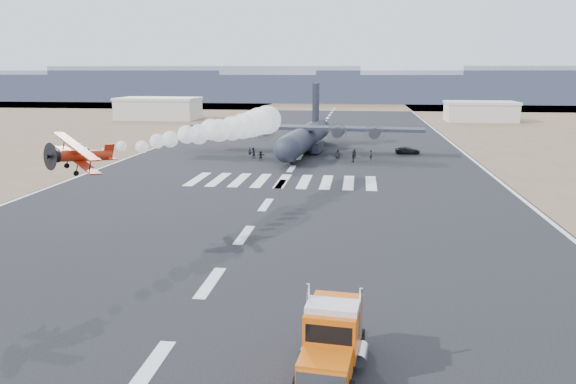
% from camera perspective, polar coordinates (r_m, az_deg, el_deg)
% --- Properties ---
extents(ground, '(500.00, 500.00, 0.00)m').
position_cam_1_polar(ground, '(30.56, -13.99, -17.10)').
color(ground, black).
rests_on(ground, ground).
extents(scrub_far, '(500.00, 80.00, 0.00)m').
position_cam_1_polar(scrub_far, '(255.33, 5.01, 8.84)').
color(scrub_far, brown).
rests_on(scrub_far, ground).
extents(runway_markings, '(60.00, 260.00, 0.01)m').
position_cam_1_polar(runway_markings, '(86.59, 0.35, 2.38)').
color(runway_markings, silver).
rests_on(runway_markings, ground).
extents(ridge_seg_b, '(150.00, 50.00, 15.00)m').
position_cam_1_polar(ridge_seg_b, '(317.46, -19.28, 10.22)').
color(ridge_seg_b, gray).
rests_on(ridge_seg_b, ground).
extents(ridge_seg_c, '(150.00, 50.00, 17.00)m').
position_cam_1_polar(ridge_seg_c, '(294.55, -7.68, 10.88)').
color(ridge_seg_c, gray).
rests_on(ridge_seg_c, ground).
extents(ridge_seg_d, '(150.00, 50.00, 13.00)m').
position_cam_1_polar(ridge_seg_d, '(285.01, 5.29, 10.49)').
color(ridge_seg_d, gray).
rests_on(ridge_seg_d, ground).
extents(ridge_seg_e, '(150.00, 50.00, 15.00)m').
position_cam_1_polar(ridge_seg_e, '(290.01, 18.44, 10.15)').
color(ridge_seg_e, gray).
rests_on(ridge_seg_e, ground).
extents(hangar_left, '(24.50, 14.50, 6.70)m').
position_cam_1_polar(hangar_left, '(181.12, -13.00, 8.30)').
color(hangar_left, '#B6AFA2').
rests_on(hangar_left, ground).
extents(hangar_right, '(20.50, 12.50, 5.90)m').
position_cam_1_polar(hangar_right, '(178.71, 18.96, 7.78)').
color(hangar_right, '#B6AFA2').
rests_on(hangar_right, ground).
extents(semi_truck, '(3.34, 8.27, 3.66)m').
position_cam_1_polar(semi_truck, '(28.83, 4.51, -14.58)').
color(semi_truck, black).
rests_on(semi_truck, ground).
extents(aerobatic_biplane, '(5.66, 5.48, 3.06)m').
position_cam_1_polar(aerobatic_biplane, '(46.24, -20.39, 3.51)').
color(aerobatic_biplane, '#A5170B').
extents(smoke_trail, '(10.95, 30.37, 3.69)m').
position_cam_1_polar(smoke_trail, '(66.91, -4.60, 6.89)').
color(smoke_trail, white).
extents(transport_aircraft, '(42.94, 35.30, 12.39)m').
position_cam_1_polar(transport_aircraft, '(103.46, 1.77, 5.77)').
color(transport_aircraft, black).
rests_on(transport_aircraft, ground).
extents(support_vehicle, '(4.63, 2.41, 1.24)m').
position_cam_1_polar(support_vehicle, '(104.66, 12.07, 4.16)').
color(support_vehicle, black).
rests_on(support_vehicle, ground).
extents(crew_a, '(0.67, 0.59, 1.60)m').
position_cam_1_polar(crew_a, '(99.68, -3.91, 4.12)').
color(crew_a, black).
rests_on(crew_a, ground).
extents(crew_b, '(1.04, 1.03, 1.86)m').
position_cam_1_polar(crew_b, '(97.21, -3.58, 3.99)').
color(crew_b, black).
rests_on(crew_b, ground).
extents(crew_c, '(0.61, 1.11, 1.64)m').
position_cam_1_polar(crew_c, '(99.63, 2.30, 4.14)').
color(crew_c, black).
rests_on(crew_c, ground).
extents(crew_d, '(0.81, 1.18, 1.83)m').
position_cam_1_polar(crew_d, '(93.25, 6.63, 3.57)').
color(crew_d, black).
rests_on(crew_d, ground).
extents(crew_e, '(0.81, 0.54, 1.58)m').
position_cam_1_polar(crew_e, '(97.32, 5.07, 3.89)').
color(crew_e, black).
rests_on(crew_e, ground).
extents(crew_f, '(1.52, 0.87, 1.56)m').
position_cam_1_polar(crew_f, '(94.93, -2.80, 3.71)').
color(crew_f, black).
rests_on(crew_f, ground).
extents(crew_g, '(0.72, 0.78, 1.72)m').
position_cam_1_polar(crew_g, '(95.95, 8.43, 3.73)').
color(crew_g, black).
rests_on(crew_g, ground).
extents(crew_h, '(0.49, 0.78, 1.57)m').
position_cam_1_polar(crew_h, '(97.60, 6.76, 3.88)').
color(crew_h, black).
rests_on(crew_h, ground).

